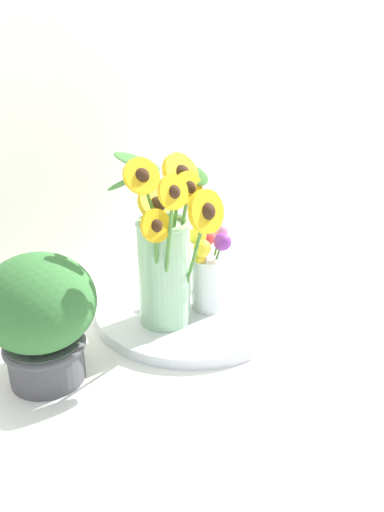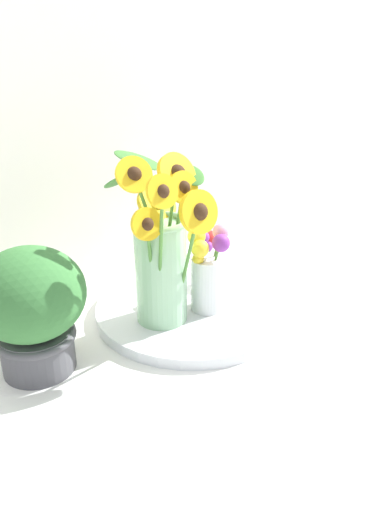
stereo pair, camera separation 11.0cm
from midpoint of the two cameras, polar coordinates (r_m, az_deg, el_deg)
The scene contains 6 objects.
ground_plane at distance 1.12m, azimuth 1.00°, elevation -7.80°, with size 6.00×6.00×0.00m, color white.
serving_tray at distance 1.16m, azimuth -2.73°, elevation -6.08°, with size 0.44×0.44×0.02m.
mason_jar_sunflowers at distance 1.02m, azimuth -6.16°, elevation 0.02°, with size 0.22×0.24×0.38m.
vase_small_center at distance 1.09m, azimuth -0.98°, elevation -1.89°, with size 0.10×0.08×0.20m.
vase_bulb_right at distance 1.21m, azimuth -0.86°, elevation -0.71°, with size 0.08×0.06×0.15m.
potted_plant at distance 0.94m, azimuth -20.23°, elevation -6.35°, with size 0.20×0.20×0.25m.
Camera 1 is at (-0.73, -0.62, 0.59)m, focal length 35.00 mm.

